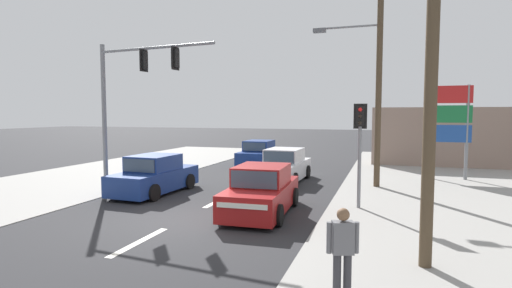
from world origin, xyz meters
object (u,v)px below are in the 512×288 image
at_px(sedan_kerbside_parked, 155,176).
at_px(sedan_oncoming_mid, 259,154).
at_px(sedan_receding_far, 284,167).
at_px(traffic_signal_mast, 128,90).
at_px(pedestrian_at_kerb, 343,249).
at_px(utility_pole_midground_right, 376,67).
at_px(sedan_oncoming_near, 262,192).
at_px(pedestal_signal_right_kerb, 360,138).
at_px(shopping_plaza_sign, 448,119).

height_order(sedan_kerbside_parked, sedan_oncoming_mid, same).
height_order(sedan_receding_far, sedan_kerbside_parked, same).
xyz_separation_m(traffic_signal_mast, pedestrian_at_kerb, (9.01, -6.63, -3.22)).
xyz_separation_m(utility_pole_midground_right, sedan_oncoming_near, (-3.30, -6.01, -4.53)).
bearing_deg(traffic_signal_mast, pedestal_signal_right_kerb, 2.59).
relative_size(traffic_signal_mast, sedan_receding_far, 1.40).
distance_m(utility_pole_midground_right, sedan_oncoming_near, 8.21).
bearing_deg(pedestal_signal_right_kerb, sedan_oncoming_near, -150.28).
bearing_deg(sedan_kerbside_parked, sedan_receding_far, 45.62).
xyz_separation_m(sedan_receding_far, sedan_oncoming_mid, (-2.88, 5.12, 0.00)).
bearing_deg(shopping_plaza_sign, sedan_oncoming_near, -125.62).
height_order(pedestal_signal_right_kerb, sedan_oncoming_near, pedestal_signal_right_kerb).
xyz_separation_m(sedan_oncoming_mid, pedestrian_at_kerb, (6.81, -16.65, 0.22)).
xyz_separation_m(pedestal_signal_right_kerb, sedan_oncoming_mid, (-6.63, 9.62, -1.71)).
xyz_separation_m(sedan_kerbside_parked, sedan_oncoming_mid, (1.42, 9.51, 0.00)).
bearing_deg(sedan_receding_far, shopping_plaza_sign, 22.52).
xyz_separation_m(traffic_signal_mast, shopping_plaza_sign, (12.52, 7.99, -1.16)).
bearing_deg(sedan_kerbside_parked, pedestrian_at_kerb, -40.95).
bearing_deg(traffic_signal_mast, sedan_oncoming_mid, 77.58).
distance_m(sedan_oncoming_mid, pedestrian_at_kerb, 17.99).
bearing_deg(pedestal_signal_right_kerb, traffic_signal_mast, -177.41).
relative_size(utility_pole_midground_right, pedestal_signal_right_kerb, 2.73).
bearing_deg(pedestal_signal_right_kerb, utility_pole_midground_right, 85.39).
relative_size(pedestal_signal_right_kerb, sedan_oncoming_mid, 0.84).
distance_m(pedestal_signal_right_kerb, pedestrian_at_kerb, 7.19).
bearing_deg(sedan_oncoming_near, utility_pole_midground_right, 61.26).
xyz_separation_m(pedestal_signal_right_kerb, shopping_plaza_sign, (3.69, 7.59, 0.57)).
distance_m(traffic_signal_mast, pedestrian_at_kerb, 11.64).
bearing_deg(shopping_plaza_sign, traffic_signal_mast, -147.48).
bearing_deg(pedestal_signal_right_kerb, sedan_kerbside_parked, 179.23).
xyz_separation_m(shopping_plaza_sign, sedan_kerbside_parked, (-11.74, -7.48, -2.28)).
bearing_deg(utility_pole_midground_right, sedan_receding_far, 177.61).
bearing_deg(sedan_oncoming_mid, pedestal_signal_right_kerb, -55.43).
xyz_separation_m(utility_pole_midground_right, shopping_plaza_sign, (3.34, 3.26, -2.25)).
bearing_deg(pedestrian_at_kerb, sedan_oncoming_near, 120.29).
bearing_deg(shopping_plaza_sign, sedan_oncoming_mid, 168.86).
xyz_separation_m(sedan_oncoming_mid, sedan_oncoming_near, (3.68, -11.30, 0.00)).
relative_size(traffic_signal_mast, sedan_kerbside_parked, 1.39).
bearing_deg(traffic_signal_mast, shopping_plaza_sign, 32.52).
height_order(sedan_receding_far, sedan_oncoming_near, same).
height_order(traffic_signal_mast, pedestal_signal_right_kerb, traffic_signal_mast).
distance_m(pedestal_signal_right_kerb, shopping_plaza_sign, 8.46).
relative_size(traffic_signal_mast, shopping_plaza_sign, 1.30).
xyz_separation_m(traffic_signal_mast, sedan_oncoming_mid, (2.21, 10.02, -3.44)).
height_order(pedestal_signal_right_kerb, sedan_kerbside_parked, pedestal_signal_right_kerb).
distance_m(utility_pole_midground_right, sedan_receding_far, 6.11).
height_order(shopping_plaza_sign, sedan_oncoming_near, shopping_plaza_sign).
bearing_deg(sedan_receding_far, sedan_oncoming_mid, 119.34).
height_order(shopping_plaza_sign, pedestrian_at_kerb, shopping_plaza_sign).
distance_m(utility_pole_midground_right, sedan_kerbside_parked, 10.43).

